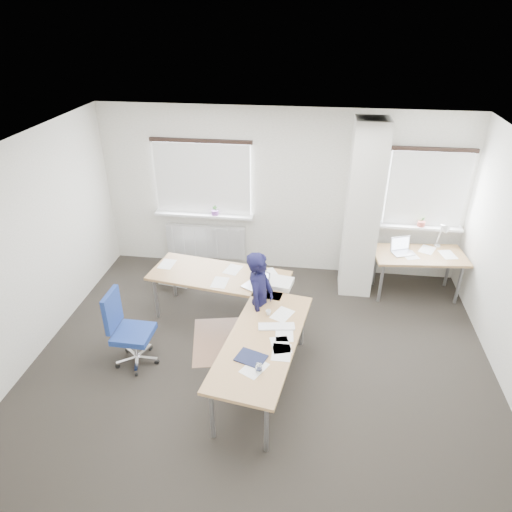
# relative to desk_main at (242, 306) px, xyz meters

# --- Properties ---
(ground) EXTENTS (6.00, 6.00, 0.00)m
(ground) POSITION_rel_desk_main_xyz_m (0.29, -0.22, -0.69)
(ground) COLOR black
(ground) RESTS_ON ground
(room_shell) EXTENTS (6.04, 5.04, 2.82)m
(room_shell) POSITION_rel_desk_main_xyz_m (0.47, 0.23, 1.05)
(room_shell) COLOR beige
(room_shell) RESTS_ON ground
(floor_mat) EXTENTS (1.43, 1.28, 0.01)m
(floor_mat) POSITION_rel_desk_main_xyz_m (-0.10, 0.14, -0.69)
(floor_mat) COLOR #956B51
(floor_mat) RESTS_ON ground
(white_crate) EXTENTS (0.57, 0.44, 0.31)m
(white_crate) POSITION_rel_desk_main_xyz_m (-1.39, 1.55, -0.54)
(white_crate) COLOR white
(white_crate) RESTS_ON ground
(desk_main) EXTENTS (2.40, 2.95, 0.96)m
(desk_main) POSITION_rel_desk_main_xyz_m (0.00, 0.00, 0.00)
(desk_main) COLOR #A07D45
(desk_main) RESTS_ON ground
(desk_side) EXTENTS (1.46, 0.83, 1.22)m
(desk_side) POSITION_rel_desk_main_xyz_m (2.54, 1.70, -0.01)
(desk_side) COLOR #A07D45
(desk_side) RESTS_ON ground
(task_chair) EXTENTS (0.58, 0.57, 1.07)m
(task_chair) POSITION_rel_desk_main_xyz_m (-1.37, -0.48, -0.40)
(task_chair) COLOR navy
(task_chair) RESTS_ON ground
(person) EXTENTS (0.44, 0.58, 1.45)m
(person) POSITION_rel_desk_main_xyz_m (0.22, 0.09, 0.03)
(person) COLOR black
(person) RESTS_ON ground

